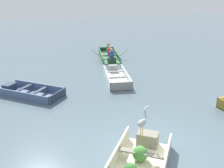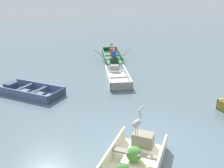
{
  "view_description": "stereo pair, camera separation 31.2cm",
  "coord_description": "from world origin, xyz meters",
  "px_view_note": "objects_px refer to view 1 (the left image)",
  "views": [
    {
      "loc": [
        -3.13,
        -4.85,
        3.88
      ],
      "look_at": [
        0.84,
        4.2,
        0.35
      ],
      "focal_mm": 40.0,
      "sensor_mm": 36.0,
      "label": 1
    },
    {
      "loc": [
        -2.84,
        -4.97,
        3.88
      ],
      "look_at": [
        0.84,
        4.2,
        0.35
      ],
      "focal_mm": 40.0,
      "sensor_mm": 36.0,
      "label": 2
    }
  ],
  "objects_px": {
    "rowboat_green_with_crew": "(109,55)",
    "skiff_white_near_moored": "(116,76)",
    "skiff_slate_blue_mid_moored": "(29,92)",
    "dinghy_cream_foreground": "(138,167)",
    "heron_on_dinghy": "(142,122)"
  },
  "relations": [
    {
      "from": "dinghy_cream_foreground",
      "to": "heron_on_dinghy",
      "type": "distance_m",
      "value": 1.09
    },
    {
      "from": "skiff_white_near_moored",
      "to": "skiff_slate_blue_mid_moored",
      "type": "distance_m",
      "value": 4.16
    },
    {
      "from": "dinghy_cream_foreground",
      "to": "rowboat_green_with_crew",
      "type": "height_order",
      "value": "rowboat_green_with_crew"
    },
    {
      "from": "rowboat_green_with_crew",
      "to": "skiff_white_near_moored",
      "type": "bearing_deg",
      "value": -108.57
    },
    {
      "from": "skiff_slate_blue_mid_moored",
      "to": "heron_on_dinghy",
      "type": "relative_size",
      "value": 3.22
    },
    {
      "from": "rowboat_green_with_crew",
      "to": "heron_on_dinghy",
      "type": "relative_size",
      "value": 4.28
    },
    {
      "from": "skiff_slate_blue_mid_moored",
      "to": "heron_on_dinghy",
      "type": "distance_m",
      "value": 5.84
    },
    {
      "from": "skiff_slate_blue_mid_moored",
      "to": "heron_on_dinghy",
      "type": "height_order",
      "value": "heron_on_dinghy"
    },
    {
      "from": "rowboat_green_with_crew",
      "to": "heron_on_dinghy",
      "type": "xyz_separation_m",
      "value": [
        -3.25,
        -9.77,
        0.68
      ]
    },
    {
      "from": "skiff_white_near_moored",
      "to": "dinghy_cream_foreground",
      "type": "bearing_deg",
      "value": -110.36
    },
    {
      "from": "dinghy_cream_foreground",
      "to": "skiff_white_near_moored",
      "type": "distance_m",
      "value": 6.82
    },
    {
      "from": "dinghy_cream_foreground",
      "to": "skiff_slate_blue_mid_moored",
      "type": "height_order",
      "value": "dinghy_cream_foreground"
    },
    {
      "from": "rowboat_green_with_crew",
      "to": "heron_on_dinghy",
      "type": "bearing_deg",
      "value": -108.43
    },
    {
      "from": "dinghy_cream_foreground",
      "to": "skiff_white_near_moored",
      "type": "xyz_separation_m",
      "value": [
        2.37,
        6.39,
        -0.02
      ]
    },
    {
      "from": "skiff_slate_blue_mid_moored",
      "to": "rowboat_green_with_crew",
      "type": "xyz_separation_m",
      "value": [
        5.5,
        4.43,
        0.09
      ]
    }
  ]
}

